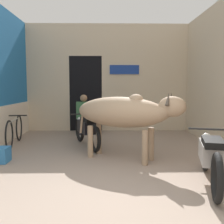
# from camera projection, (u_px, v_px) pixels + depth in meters

# --- Properties ---
(ground_plane) EXTENTS (30.00, 30.00, 0.00)m
(ground_plane) POSITION_uv_depth(u_px,v_px,m) (107.00, 205.00, 3.12)
(ground_plane) COLOR gray
(wall_back_with_doorway) EXTENTS (5.03, 0.93, 3.34)m
(wall_back_with_doorway) POSITION_uv_depth(u_px,v_px,m) (100.00, 84.00, 8.47)
(wall_back_with_doorway) COLOR beige
(wall_back_with_doorway) RESTS_ON ground_plane
(cow) EXTENTS (2.13, 1.42, 1.31)m
(cow) POSITION_uv_depth(u_px,v_px,m) (125.00, 113.00, 4.97)
(cow) COLOR tan
(cow) RESTS_ON ground_plane
(motorcycle_near) EXTENTS (0.69, 1.83, 0.74)m
(motorcycle_near) POSITION_uv_depth(u_px,v_px,m) (211.00, 156.00, 3.74)
(motorcycle_near) COLOR black
(motorcycle_near) RESTS_ON ground_plane
(motorcycle_far) EXTENTS (0.82, 1.72, 0.74)m
(motorcycle_far) POSITION_uv_depth(u_px,v_px,m) (87.00, 129.00, 6.12)
(motorcycle_far) COLOR black
(motorcycle_far) RESTS_ON ground_plane
(bicycle) EXTENTS (0.44, 1.72, 0.68)m
(bicycle) POSITION_uv_depth(u_px,v_px,m) (15.00, 131.00, 6.25)
(bicycle) COLOR black
(bicycle) RESTS_ON ground_plane
(shopkeeper_seated) EXTENTS (0.43, 0.34, 1.17)m
(shopkeeper_seated) POSITION_uv_depth(u_px,v_px,m) (84.00, 114.00, 7.69)
(shopkeeper_seated) COLOR #282833
(shopkeeper_seated) RESTS_ON ground_plane
(plastic_stool) EXTENTS (0.29, 0.29, 0.39)m
(plastic_stool) POSITION_uv_depth(u_px,v_px,m) (98.00, 126.00, 7.86)
(plastic_stool) COLOR #2856B2
(plastic_stool) RESTS_ON ground_plane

